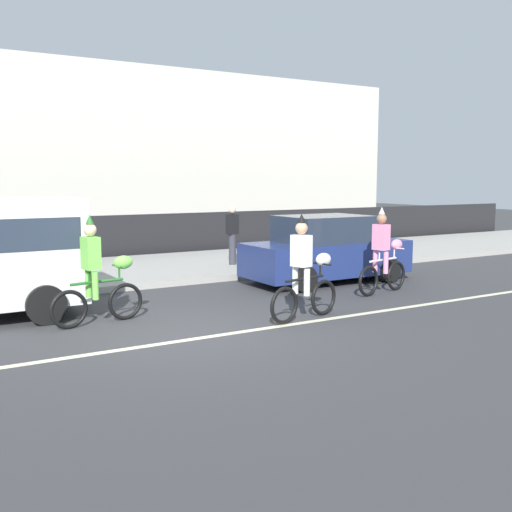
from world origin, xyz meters
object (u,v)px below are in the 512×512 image
at_px(parade_cyclist_lime, 98,277).
at_px(pedestrian_onlooker, 232,234).
at_px(parade_cyclist_zebra, 305,273).
at_px(parade_cyclist_pink, 384,256).
at_px(parked_car_navy, 326,251).

relative_size(parade_cyclist_lime, pedestrian_onlooker, 1.19).
relative_size(parade_cyclist_zebra, parade_cyclist_pink, 1.00).
height_order(parade_cyclist_zebra, parade_cyclist_pink, same).
bearing_deg(parade_cyclist_zebra, parked_car_navy, 47.46).
distance_m(parade_cyclist_zebra, parked_car_navy, 4.07).
relative_size(parked_car_navy, pedestrian_onlooker, 2.53).
distance_m(parade_cyclist_lime, parade_cyclist_pink, 6.26).
bearing_deg(parade_cyclist_zebra, parade_cyclist_lime, 154.64).
bearing_deg(parked_car_navy, parade_cyclist_lime, -166.63).
distance_m(parade_cyclist_lime, pedestrian_onlooker, 6.67).
relative_size(parade_cyclist_zebra, parked_car_navy, 0.47).
xyz_separation_m(parked_car_navy, pedestrian_onlooker, (-1.01, 2.93, 0.23)).
bearing_deg(pedestrian_onlooker, parade_cyclist_lime, -139.06).
relative_size(parade_cyclist_zebra, pedestrian_onlooker, 1.19).
height_order(parade_cyclist_pink, parked_car_navy, parade_cyclist_pink).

